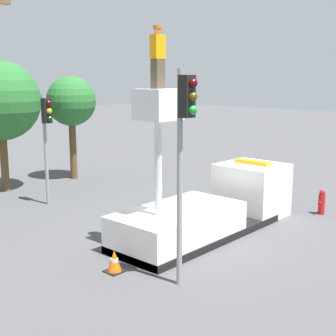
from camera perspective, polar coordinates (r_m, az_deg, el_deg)
name	(u,v)px	position (r m, az deg, el deg)	size (l,w,h in m)	color
ground_plane	(198,236)	(15.97, 3.74, -8.21)	(120.00, 120.00, 0.00)	#4C4C4F
bucket_truck	(211,207)	(16.22, 5.23, -4.80)	(7.59, 2.37, 4.93)	black
worker	(158,57)	(13.61, -1.25, 13.34)	(0.40, 0.26, 1.75)	brown
traffic_light_pole	(184,136)	(11.30, 1.99, 3.91)	(0.34, 0.57, 5.46)	gray
traffic_light_across	(47,127)	(19.70, -14.58, 4.82)	(0.34, 0.57, 4.58)	gray
fire_hydrant	(322,202)	(19.16, 18.22, -3.99)	(0.49, 0.25, 0.98)	red
traffic_cone_rear	(114,262)	(13.13, -6.56, -11.27)	(0.49, 0.49, 0.62)	black
tree_left_bg	(71,102)	(24.71, -11.71, 7.85)	(2.54, 2.54, 5.32)	brown
tree_right_bg	(0,101)	(22.78, -19.77, 7.68)	(3.64, 3.64, 6.03)	brown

